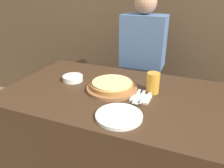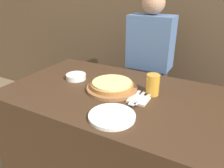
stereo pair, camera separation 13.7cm
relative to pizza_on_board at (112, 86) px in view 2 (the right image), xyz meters
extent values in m
cube|color=#3D2819|center=(0.07, -0.02, -0.41)|extent=(1.44, 0.82, 0.77)
cylinder|color=#99663D|center=(0.00, 0.00, -0.01)|extent=(0.32, 0.32, 0.02)
cylinder|color=#A87038|center=(0.00, 0.00, 0.01)|extent=(0.27, 0.27, 0.02)
cylinder|color=#EAD184|center=(0.00, 0.00, 0.03)|extent=(0.25, 0.25, 0.01)
cylinder|color=gold|center=(0.24, 0.06, 0.04)|extent=(0.08, 0.08, 0.13)
cylinder|color=white|center=(0.24, 0.06, 0.10)|extent=(0.08, 0.08, 0.02)
cylinder|color=white|center=(0.15, -0.28, -0.02)|extent=(0.24, 0.24, 0.02)
cylinder|color=white|center=(-0.31, 0.03, -0.01)|extent=(0.14, 0.14, 0.04)
cube|color=beige|center=(0.20, -0.05, -0.02)|extent=(0.11, 0.11, 0.01)
cube|color=silver|center=(0.18, -0.05, -0.01)|extent=(0.03, 0.19, 0.00)
cube|color=silver|center=(0.20, -0.05, -0.01)|extent=(0.02, 0.19, 0.00)
cube|color=silver|center=(0.23, -0.05, -0.01)|extent=(0.05, 0.16, 0.00)
cube|color=#33333D|center=(0.04, 0.58, -0.42)|extent=(0.28, 0.20, 0.75)
cube|color=#4C6B99|center=(0.04, 0.58, 0.17)|extent=(0.35, 0.20, 0.42)
sphere|color=tan|center=(0.04, 0.58, 0.46)|extent=(0.17, 0.17, 0.17)
camera|label=1|loc=(0.47, -1.16, 0.58)|focal=35.00mm
camera|label=2|loc=(0.59, -1.10, 0.58)|focal=35.00mm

